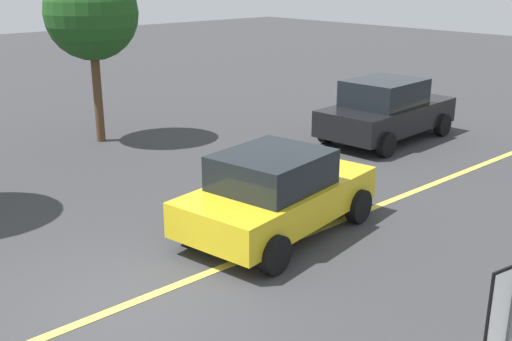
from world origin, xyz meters
TOP-DOWN VIEW (x-y plane):
  - ground_plane at (0.00, 0.00)m, footprint 80.00×80.00m
  - lane_marking_centre at (3.00, 0.00)m, footprint 28.00×0.16m
  - car_yellow_crossing at (3.41, 0.42)m, footprint 4.10×2.54m
  - car_black_mid_road at (10.05, 3.02)m, footprint 4.40×2.34m
  - tree_left_verge at (4.10, 8.18)m, footprint 2.44×2.44m

SIDE VIEW (x-z plane):
  - ground_plane at x=0.00m, z-range 0.00..0.00m
  - lane_marking_centre at x=3.00m, z-range 0.00..0.01m
  - car_yellow_crossing at x=3.41m, z-range 0.01..1.54m
  - car_black_mid_road at x=10.05m, z-range 0.00..1.70m
  - tree_left_verge at x=4.10m, z-range 1.09..5.76m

